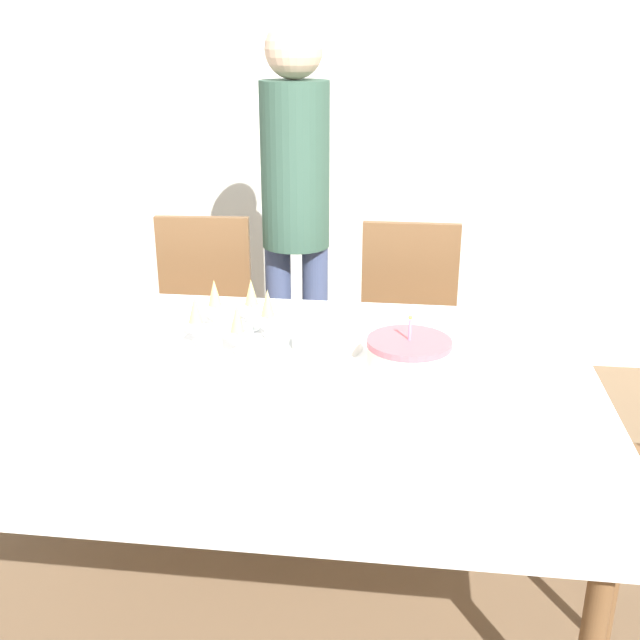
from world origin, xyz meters
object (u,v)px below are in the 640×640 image
birthday_cake (409,357)px  plate_stack_dessert (327,342)px  plate_stack_main (312,374)px  person_standing (296,195)px  dining_chair_far_right (407,332)px  champagne_tray (237,323)px  dining_chair_far_left (202,322)px

birthday_cake → plate_stack_dessert: 0.30m
plate_stack_main → person_standing: (-0.22, 1.14, 0.27)m
plate_stack_main → plate_stack_dessert: (0.01, 0.25, -0.01)m
plate_stack_main → plate_stack_dessert: plate_stack_main is taller
plate_stack_main → birthday_cake: bearing=19.6°
plate_stack_dessert → person_standing: (-0.24, 0.89, 0.28)m
dining_chair_far_right → champagne_tray: bearing=-125.2°
dining_chair_far_left → champagne_tray: (0.34, -0.75, 0.30)m
plate_stack_main → person_standing: size_ratio=0.15×
dining_chair_far_right → champagne_tray: 0.97m
dining_chair_far_right → person_standing: 0.73m
plate_stack_main → plate_stack_dessert: size_ratio=1.21×
dining_chair_far_left → person_standing: person_standing is taller
dining_chair_far_left → champagne_tray: dining_chair_far_left is taller
champagne_tray → plate_stack_dessert: (0.29, -0.00, -0.05)m
dining_chair_far_left → plate_stack_dessert: bearing=-50.4°
dining_chair_far_right → champagne_tray: (-0.53, -0.75, 0.30)m
person_standing → dining_chair_far_right: bearing=-15.3°
dining_chair_far_right → plate_stack_main: size_ratio=3.60×
plate_stack_dessert → plate_stack_main: bearing=-92.8°
birthday_cake → champagne_tray: bearing=163.4°
plate_stack_dessert → dining_chair_far_right: bearing=71.9°
champagne_tray → plate_stack_dessert: champagne_tray is taller
dining_chair_far_right → plate_stack_dessert: 0.83m
champagne_tray → person_standing: (0.05, 0.88, 0.23)m
champagne_tray → plate_stack_dessert: 0.29m
dining_chair_far_left → plate_stack_dessert: size_ratio=4.37×
dining_chair_far_right → plate_stack_dessert: bearing=-108.1°
dining_chair_far_left → birthday_cake: (0.88, -0.91, 0.29)m
dining_chair_far_left → champagne_tray: bearing=-65.7°
dining_chair_far_right → champagne_tray: size_ratio=2.59×
champagne_tray → person_standing: person_standing is taller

